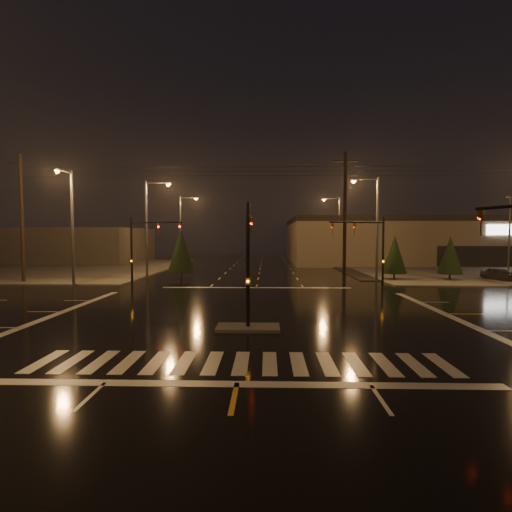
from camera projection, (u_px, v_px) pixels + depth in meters
name	position (u px, v px, depth m)	size (l,w,h in m)	color
ground	(251.00, 313.00, 22.93)	(140.00, 140.00, 0.00)	black
sidewalk_ne	(490.00, 269.00, 52.05)	(36.00, 36.00, 0.12)	#4D4A45
sidewalk_nw	(38.00, 268.00, 53.71)	(36.00, 36.00, 0.12)	#4D4A45
median_island	(248.00, 328.00, 18.94)	(3.00, 1.60, 0.15)	#4D4A45
crosswalk	(241.00, 363.00, 13.95)	(15.00, 2.60, 0.01)	beige
stop_bar_near	(237.00, 384.00, 11.95)	(16.00, 0.50, 0.01)	beige
stop_bar_far	(256.00, 288.00, 33.92)	(16.00, 0.50, 0.01)	beige
retail_building	(468.00, 239.00, 67.67)	(60.20, 28.30, 7.20)	#736852
commercial_block	(49.00, 245.00, 65.68)	(30.00, 18.00, 5.60)	#433E3B
signal_mast_median	(249.00, 250.00, 19.67)	(0.25, 4.59, 6.00)	black
signal_mast_ne	(372.00, 243.00, 32.59)	(4.84, 1.86, 6.00)	black
signal_mast_nw	(142.00, 243.00, 33.12)	(4.84, 1.86, 6.00)	black
streetlight_1	(149.00, 222.00, 40.91)	(2.77, 0.32, 10.00)	#38383A
streetlight_2	(182.00, 226.00, 56.88)	(2.77, 0.32, 10.00)	#38383A
streetlight_3	(374.00, 221.00, 38.29)	(2.77, 0.32, 10.00)	#38383A
streetlight_4	(337.00, 226.00, 58.26)	(2.77, 0.32, 10.00)	#38383A
streetlight_5	(70.00, 220.00, 34.24)	(0.32, 2.77, 10.00)	#38383A
utility_pole_0	(22.00, 217.00, 37.20)	(2.20, 0.32, 12.00)	black
utility_pole_1	(345.00, 217.00, 36.37)	(2.20, 0.32, 12.00)	black
conifer_0	(394.00, 254.00, 39.37)	(2.40, 2.40, 4.46)	black
conifer_1	(450.00, 255.00, 38.96)	(2.34, 2.34, 4.36)	black
conifer_3	(181.00, 251.00, 40.41)	(2.77, 2.77, 5.03)	black
car_parked	(499.00, 274.00, 38.94)	(1.53, 3.80, 1.30)	black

